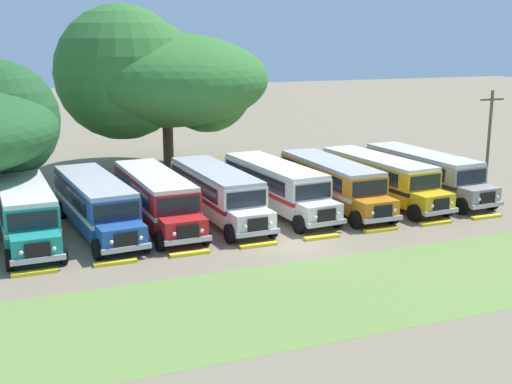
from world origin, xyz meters
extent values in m
plane|color=#84755B|center=(0.00, 0.00, 0.00)|extent=(220.00, 220.00, 0.00)
cube|color=olive|center=(0.00, -6.48, 0.00)|extent=(80.00, 8.06, 0.01)
cube|color=teal|center=(-12.50, 6.53, 1.55)|extent=(2.79, 9.27, 2.10)
cube|color=white|center=(-12.50, 6.53, 1.38)|extent=(2.82, 9.30, 0.24)
cube|color=black|center=(-11.24, 6.87, 2.05)|extent=(0.29, 8.00, 0.80)
cube|color=silver|center=(-12.50, 6.53, 2.71)|extent=(2.71, 9.17, 0.22)
cube|color=teal|center=(-12.33, 1.23, 1.02)|extent=(2.24, 1.47, 1.05)
cube|color=black|center=(-12.31, 0.49, 1.05)|extent=(1.10, 0.13, 0.70)
cube|color=#B7B7BC|center=(-12.31, 0.45, 0.62)|extent=(2.41, 0.28, 0.24)
cube|color=black|center=(-12.35, 1.90, 2.05)|extent=(2.20, 0.13, 0.84)
cube|color=white|center=(-12.65, 11.15, 1.45)|extent=(0.90, 0.09, 1.30)
sphere|color=#EAE5C6|center=(-11.61, 0.47, 1.05)|extent=(0.20, 0.20, 0.20)
sphere|color=#EAE5C6|center=(-13.01, 0.42, 1.05)|extent=(0.20, 0.20, 0.20)
cylinder|color=black|center=(-11.14, 1.37, 0.50)|extent=(0.31, 1.01, 1.00)
cylinder|color=black|center=(-13.53, 1.30, 0.50)|extent=(0.31, 1.01, 1.00)
cylinder|color=black|center=(-11.40, 9.57, 0.50)|extent=(0.31, 1.01, 1.00)
cube|color=#23519E|center=(-8.90, 6.62, 1.55)|extent=(3.31, 9.39, 2.10)
cube|color=silver|center=(-8.90, 6.62, 1.38)|extent=(3.34, 9.41, 0.24)
cube|color=black|center=(-7.66, 7.04, 2.05)|extent=(0.75, 7.97, 0.80)
cube|color=black|center=(-10.19, 6.81, 2.05)|extent=(0.75, 7.97, 0.80)
cube|color=#B2B2B7|center=(-8.90, 6.62, 2.71)|extent=(3.22, 9.28, 0.22)
cube|color=#23519E|center=(-8.43, 1.34, 1.02)|extent=(2.32, 1.59, 1.05)
cube|color=black|center=(-8.36, 0.61, 1.05)|extent=(1.10, 0.20, 0.70)
cube|color=#B7B7BC|center=(-8.36, 0.57, 0.62)|extent=(2.41, 0.41, 0.24)
cube|color=black|center=(-8.49, 2.01, 2.05)|extent=(2.20, 0.26, 0.84)
cube|color=silver|center=(-9.31, 11.23, 1.45)|extent=(0.90, 0.14, 1.30)
sphere|color=#EAE5C6|center=(-7.66, 0.62, 1.05)|extent=(0.20, 0.20, 0.20)
sphere|color=#EAE5C6|center=(-9.05, 0.50, 1.05)|extent=(0.20, 0.20, 0.20)
cylinder|color=black|center=(-7.24, 1.55, 0.50)|extent=(0.37, 1.02, 1.00)
cylinder|color=black|center=(-9.63, 1.34, 0.50)|extent=(0.37, 1.02, 1.00)
cylinder|color=black|center=(-7.97, 9.72, 0.50)|extent=(0.37, 1.02, 1.00)
cylinder|color=black|center=(-10.36, 9.50, 0.50)|extent=(0.37, 1.02, 1.00)
cube|color=red|center=(-5.53, 6.77, 1.55)|extent=(2.80, 9.28, 2.10)
cube|color=white|center=(-5.53, 6.77, 1.38)|extent=(2.83, 9.30, 0.24)
cube|color=black|center=(-4.27, 7.11, 2.05)|extent=(0.30, 8.00, 0.80)
cube|color=black|center=(-6.81, 7.03, 2.05)|extent=(0.30, 8.00, 0.80)
cube|color=silver|center=(-5.53, 6.77, 2.71)|extent=(2.72, 9.17, 0.22)
cube|color=red|center=(-5.36, 1.47, 1.02)|extent=(2.24, 1.47, 1.05)
cube|color=black|center=(-5.33, 0.73, 1.05)|extent=(1.10, 0.14, 0.70)
cube|color=#B7B7BC|center=(-5.33, 0.69, 0.62)|extent=(2.41, 0.28, 0.24)
cube|color=black|center=(-5.38, 2.14, 2.05)|extent=(2.20, 0.13, 0.84)
cube|color=white|center=(-5.68, 11.39, 1.45)|extent=(0.90, 0.09, 1.30)
sphere|color=#EAE5C6|center=(-4.63, 0.71, 1.05)|extent=(0.20, 0.20, 0.20)
sphere|color=#EAE5C6|center=(-6.03, 0.66, 1.05)|extent=(0.20, 0.20, 0.20)
cylinder|color=black|center=(-4.16, 1.61, 0.50)|extent=(0.31, 1.01, 1.00)
cylinder|color=black|center=(-6.56, 1.53, 0.50)|extent=(0.31, 1.01, 1.00)
cylinder|color=black|center=(-4.43, 9.81, 0.50)|extent=(0.31, 1.01, 1.00)
cylinder|color=black|center=(-6.83, 9.73, 0.50)|extent=(0.31, 1.01, 1.00)
cube|color=silver|center=(-1.96, 6.67, 1.55)|extent=(2.87, 9.29, 2.10)
cube|color=maroon|center=(-1.96, 6.67, 1.38)|extent=(2.91, 9.32, 0.24)
cube|color=black|center=(-0.71, 7.02, 2.05)|extent=(0.37, 7.99, 0.80)
cube|color=black|center=(-3.24, 6.92, 2.05)|extent=(0.37, 7.99, 0.80)
cube|color=#B2B2B7|center=(-1.96, 6.67, 2.71)|extent=(2.79, 9.19, 0.22)
cube|color=silver|center=(-1.75, 1.37, 1.02)|extent=(2.26, 1.49, 1.05)
cube|color=black|center=(-1.72, 0.63, 1.05)|extent=(1.10, 0.14, 0.70)
cube|color=#B7B7BC|center=(-1.71, 0.59, 0.62)|extent=(2.41, 0.30, 0.24)
cube|color=black|center=(-1.77, 2.04, 2.05)|extent=(2.20, 0.15, 0.84)
cube|color=maroon|center=(-2.15, 11.29, 1.45)|extent=(0.90, 0.10, 1.30)
sphere|color=#EAE5C6|center=(-1.01, 0.61, 1.05)|extent=(0.20, 0.20, 0.20)
sphere|color=#EAE5C6|center=(-2.41, 0.56, 1.05)|extent=(0.20, 0.20, 0.20)
cylinder|color=black|center=(-0.55, 1.52, 0.50)|extent=(0.32, 1.01, 1.00)
cylinder|color=black|center=(-2.95, 1.42, 0.50)|extent=(0.32, 1.01, 1.00)
cylinder|color=black|center=(-0.89, 9.72, 0.50)|extent=(0.32, 1.01, 1.00)
cylinder|color=black|center=(-3.28, 9.62, 0.50)|extent=(0.32, 1.01, 1.00)
cube|color=silver|center=(1.88, 6.94, 1.55)|extent=(3.18, 9.36, 2.10)
cube|color=red|center=(1.88, 6.94, 1.38)|extent=(3.21, 9.38, 0.24)
cube|color=black|center=(3.12, 7.33, 2.05)|extent=(0.64, 7.98, 0.80)
cube|color=black|center=(0.59, 7.14, 2.05)|extent=(0.64, 7.98, 0.80)
cube|color=silver|center=(1.88, 6.94, 2.71)|extent=(3.10, 9.26, 0.22)
cube|color=silver|center=(2.28, 1.65, 1.02)|extent=(2.30, 1.56, 1.05)
cube|color=black|center=(2.33, 0.92, 1.05)|extent=(1.10, 0.18, 0.70)
cube|color=#B7B7BC|center=(2.34, 0.88, 0.62)|extent=(2.41, 0.38, 0.24)
cube|color=black|center=(2.23, 2.32, 2.05)|extent=(2.20, 0.22, 0.84)
cube|color=red|center=(1.53, 11.55, 1.45)|extent=(0.90, 0.13, 1.30)
sphere|color=#EAE5C6|center=(3.04, 0.92, 1.05)|extent=(0.20, 0.20, 0.20)
sphere|color=#EAE5C6|center=(1.64, 0.81, 1.05)|extent=(0.20, 0.20, 0.20)
cylinder|color=black|center=(3.47, 1.84, 0.50)|extent=(0.35, 1.02, 1.00)
cylinder|color=black|center=(1.07, 1.66, 0.50)|extent=(0.35, 1.02, 1.00)
cylinder|color=black|center=(2.85, 10.02, 0.50)|extent=(0.35, 1.02, 1.00)
cylinder|color=black|center=(0.46, 9.84, 0.50)|extent=(0.35, 1.02, 1.00)
cube|color=orange|center=(5.48, 6.52, 1.55)|extent=(2.60, 9.23, 2.10)
cube|color=white|center=(5.48, 6.52, 1.38)|extent=(2.63, 9.25, 0.24)
cube|color=black|center=(6.75, 6.84, 2.05)|extent=(0.12, 8.00, 0.80)
cube|color=black|center=(4.21, 6.81, 2.05)|extent=(0.12, 8.00, 0.80)
cube|color=#B2B2B7|center=(5.48, 6.52, 2.71)|extent=(2.52, 9.13, 0.22)
cube|color=orange|center=(5.54, 1.22, 1.02)|extent=(2.21, 1.42, 1.05)
cube|color=black|center=(5.55, 0.48, 1.05)|extent=(1.10, 0.11, 0.70)
cube|color=#B7B7BC|center=(5.55, 0.44, 0.62)|extent=(2.40, 0.23, 0.24)
cube|color=black|center=(5.53, 1.89, 2.05)|extent=(2.20, 0.08, 0.84)
cube|color=white|center=(5.44, 11.14, 1.45)|extent=(0.90, 0.07, 1.30)
sphere|color=#EAE5C6|center=(6.25, 0.44, 1.05)|extent=(0.20, 0.20, 0.20)
sphere|color=#EAE5C6|center=(4.85, 0.43, 1.05)|extent=(0.20, 0.20, 0.20)
cylinder|color=black|center=(6.74, 1.34, 0.50)|extent=(0.29, 1.00, 1.00)
cylinder|color=black|center=(4.34, 1.31, 0.50)|extent=(0.29, 1.00, 1.00)
cylinder|color=black|center=(6.65, 9.53, 0.50)|extent=(0.29, 1.00, 1.00)
cylinder|color=black|center=(4.25, 9.51, 0.50)|extent=(0.29, 1.00, 1.00)
cube|color=yellow|center=(8.92, 6.60, 1.55)|extent=(3.26, 9.38, 2.10)
cube|color=black|center=(8.92, 6.60, 1.38)|extent=(3.29, 9.40, 0.24)
cube|color=black|center=(10.16, 7.01, 2.05)|extent=(0.71, 7.98, 0.80)
cube|color=black|center=(7.63, 6.80, 2.05)|extent=(0.71, 7.98, 0.80)
cube|color=silver|center=(8.92, 6.60, 2.71)|extent=(3.17, 9.27, 0.22)
cube|color=yellow|center=(9.36, 1.32, 1.02)|extent=(2.31, 1.58, 1.05)
cube|color=black|center=(9.42, 0.59, 1.05)|extent=(1.10, 0.19, 0.70)
cube|color=#B7B7BC|center=(9.43, 0.55, 0.62)|extent=(2.41, 0.40, 0.24)
cube|color=black|center=(9.31, 1.99, 2.05)|extent=(2.20, 0.24, 0.84)
cube|color=black|center=(8.53, 11.21, 1.45)|extent=(0.90, 0.13, 1.30)
sphere|color=#EAE5C6|center=(10.13, 0.59, 1.05)|extent=(0.20, 0.20, 0.20)
sphere|color=#EAE5C6|center=(8.73, 0.48, 1.05)|extent=(0.20, 0.20, 0.20)
cylinder|color=black|center=(10.55, 1.52, 0.50)|extent=(0.36, 1.02, 1.00)
cylinder|color=black|center=(8.16, 1.32, 0.50)|extent=(0.36, 1.02, 1.00)
cylinder|color=black|center=(9.87, 9.69, 0.50)|extent=(0.36, 1.02, 1.00)
cylinder|color=black|center=(7.47, 9.49, 0.50)|extent=(0.36, 1.02, 1.00)
cube|color=#9E9993|center=(12.50, 6.86, 1.55)|extent=(3.10, 9.34, 2.10)
cube|color=#282828|center=(12.50, 6.86, 1.38)|extent=(3.13, 9.37, 0.24)
cube|color=black|center=(13.75, 7.24, 2.05)|extent=(0.56, 7.99, 0.80)
cube|color=black|center=(11.21, 7.07, 2.05)|extent=(0.56, 7.99, 0.80)
cube|color=beige|center=(12.50, 6.86, 2.71)|extent=(3.01, 9.24, 0.22)
cube|color=#9E9993|center=(12.85, 1.57, 1.02)|extent=(2.29, 1.54, 1.05)
cube|color=black|center=(12.90, 0.83, 1.05)|extent=(1.10, 0.17, 0.70)
cube|color=#B7B7BC|center=(12.90, 0.79, 0.62)|extent=(2.41, 0.36, 0.24)
cube|color=black|center=(12.80, 2.24, 2.05)|extent=(2.20, 0.20, 0.84)
cube|color=#282828|center=(12.20, 11.47, 1.45)|extent=(0.90, 0.12, 1.30)
sphere|color=#EAE5C6|center=(13.60, 0.83, 1.05)|extent=(0.20, 0.20, 0.20)
sphere|color=#EAE5C6|center=(12.20, 0.74, 1.05)|extent=(0.20, 0.20, 0.20)
cylinder|color=black|center=(14.04, 1.75, 0.50)|extent=(0.34, 1.02, 1.00)
cylinder|color=black|center=(11.64, 1.59, 0.50)|extent=(0.34, 1.02, 1.00)
cylinder|color=black|center=(13.50, 9.93, 0.50)|extent=(0.34, 1.02, 1.00)
cylinder|color=black|center=(11.11, 9.77, 0.50)|extent=(0.34, 1.02, 1.00)
cube|color=yellow|center=(-12.52, 0.36, 0.07)|extent=(2.00, 0.36, 0.15)
cube|color=yellow|center=(-8.94, 0.36, 0.07)|extent=(2.00, 0.36, 0.15)
cube|color=yellow|center=(-5.37, 0.36, 0.07)|extent=(2.00, 0.36, 0.15)
cube|color=yellow|center=(-1.79, 0.36, 0.07)|extent=(2.00, 0.36, 0.15)
cube|color=yellow|center=(1.79, 0.36, 0.07)|extent=(2.00, 0.36, 0.15)
cube|color=yellow|center=(5.37, 0.36, 0.07)|extent=(2.00, 0.36, 0.15)
cube|color=yellow|center=(8.94, 0.36, 0.07)|extent=(2.00, 0.36, 0.15)
cube|color=yellow|center=(12.52, 0.36, 0.07)|extent=(2.00, 0.36, 0.15)
cylinder|color=brown|center=(-1.32, 19.99, 2.24)|extent=(0.79, 0.79, 4.49)
ellipsoid|color=#33702D|center=(-1.32, 19.99, 7.11)|extent=(15.39, 14.90, 6.98)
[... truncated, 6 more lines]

